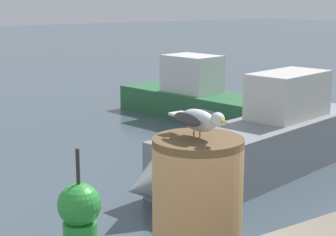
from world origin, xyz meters
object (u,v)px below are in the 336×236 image
at_px(seagull, 199,119).
at_px(boat_grey, 255,144).
at_px(boat_green, 219,103).
at_px(channel_buoy, 80,213).
at_px(mooring_post, 197,223).

distance_m(seagull, boat_grey, 7.46).
bearing_deg(boat_green, seagull, -129.67).
height_order(boat_green, boat_grey, boat_grey).
distance_m(boat_green, boat_grey, 4.56).
relative_size(boat_grey, channel_buoy, 4.60).
bearing_deg(seagull, channel_buoy, 73.06).
relative_size(boat_green, boat_grey, 0.99).
height_order(seagull, boat_grey, seagull).
height_order(mooring_post, channel_buoy, mooring_post).
height_order(seagull, channel_buoy, seagull).
distance_m(mooring_post, boat_grey, 7.34).
bearing_deg(seagull, boat_green, 50.33).
xyz_separation_m(boat_grey, channel_buoy, (-3.83, -0.89, -0.13)).
bearing_deg(channel_buoy, boat_green, 37.87).
xyz_separation_m(mooring_post, boat_grey, (5.10, 5.06, -1.51)).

